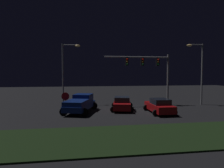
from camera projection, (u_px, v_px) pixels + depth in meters
name	position (u px, v px, depth m)	size (l,w,h in m)	color
ground_plane	(124.00, 110.00, 22.84)	(80.00, 80.00, 0.00)	black
grass_median	(156.00, 136.00, 13.18)	(22.80, 5.64, 0.10)	black
pickup_truck	(80.00, 103.00, 21.55)	(3.92, 5.75, 1.80)	navy
car_sedan	(122.00, 104.00, 22.62)	(3.05, 4.67, 1.51)	maroon
car_sedan_far	(159.00, 106.00, 20.92)	(2.50, 4.41, 1.51)	maroon
traffic_signal_gantry	(150.00, 67.00, 25.69)	(8.32, 0.56, 6.50)	slate
street_lamp_left	(67.00, 66.00, 26.37)	(2.35, 0.44, 7.89)	slate
street_lamp_right	(199.00, 67.00, 26.22)	(2.25, 0.44, 7.87)	slate
stop_sign	(65.00, 99.00, 19.95)	(0.76, 0.08, 2.23)	slate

